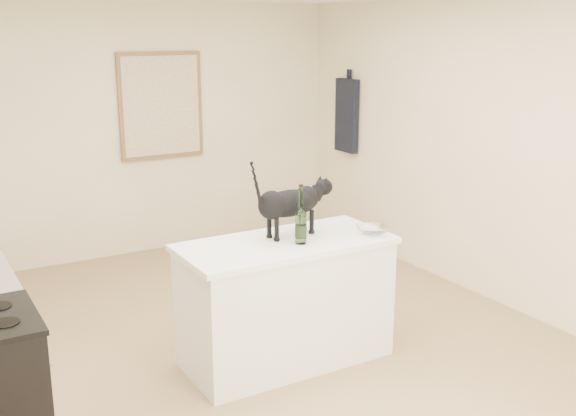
{
  "coord_description": "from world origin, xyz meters",
  "views": [
    {
      "loc": [
        -2.19,
        -4.14,
        2.34
      ],
      "look_at": [
        0.15,
        -0.15,
        1.12
      ],
      "focal_mm": 42.82,
      "sensor_mm": 36.0,
      "label": 1
    }
  ],
  "objects": [
    {
      "name": "glass_bowl",
      "position": [
        0.73,
        -0.37,
        0.93
      ],
      "size": [
        0.3,
        0.3,
        0.06
      ],
      "primitive_type": "imported",
      "rotation": [
        0.0,
        0.0,
        -0.36
      ],
      "color": "white",
      "rests_on": "island_top"
    },
    {
      "name": "artwork_canvas",
      "position": [
        0.3,
        2.7,
        1.55
      ],
      "size": [
        0.82,
        0.0,
        1.02
      ],
      "primitive_type": "cube",
      "color": "beige",
      "rests_on": "wall_back"
    },
    {
      "name": "black_cat",
      "position": [
        0.19,
        -0.11,
        1.11
      ],
      "size": [
        0.63,
        0.24,
        0.43
      ],
      "primitive_type": null,
      "rotation": [
        0.0,
        0.0,
        0.09
      ],
      "color": "black",
      "rests_on": "island_top"
    },
    {
      "name": "wine_bottle",
      "position": [
        0.16,
        -0.3,
        1.08
      ],
      "size": [
        0.09,
        0.09,
        0.37
      ],
      "primitive_type": "cylinder",
      "rotation": [
        0.0,
        0.0,
        0.22
      ],
      "color": "#285522",
      "rests_on": "island_top"
    },
    {
      "name": "hanging_garment",
      "position": [
        2.19,
        2.05,
        1.4
      ],
      "size": [
        0.08,
        0.34,
        0.8
      ],
      "primitive_type": "cube",
      "color": "black",
      "rests_on": "wall_right"
    },
    {
      "name": "wall_back",
      "position": [
        0.0,
        2.75,
        1.3
      ],
      "size": [
        4.5,
        0.0,
        4.5
      ],
      "primitive_type": "plane",
      "rotation": [
        1.57,
        0.0,
        0.0
      ],
      "color": "beige",
      "rests_on": "ground"
    },
    {
      "name": "island_base",
      "position": [
        0.1,
        -0.2,
        0.43
      ],
      "size": [
        1.44,
        0.67,
        0.86
      ],
      "primitive_type": "cube",
      "color": "white",
      "rests_on": "floor"
    },
    {
      "name": "artwork_frame",
      "position": [
        0.3,
        2.72,
        1.55
      ],
      "size": [
        0.9,
        0.03,
        1.1
      ],
      "primitive_type": "cube",
      "color": "brown",
      "rests_on": "wall_back"
    },
    {
      "name": "floor",
      "position": [
        0.0,
        0.0,
        0.0
      ],
      "size": [
        5.5,
        5.5,
        0.0
      ],
      "primitive_type": "plane",
      "color": "#95784F",
      "rests_on": "ground"
    },
    {
      "name": "wall_right",
      "position": [
        2.25,
        0.0,
        1.3
      ],
      "size": [
        0.0,
        5.5,
        5.5
      ],
      "primitive_type": "plane",
      "rotation": [
        1.57,
        0.0,
        -1.57
      ],
      "color": "beige",
      "rests_on": "ground"
    },
    {
      "name": "island_top",
      "position": [
        0.1,
        -0.2,
        0.88
      ],
      "size": [
        1.5,
        0.7,
        0.04
      ],
      "primitive_type": "cube",
      "color": "white",
      "rests_on": "island_base"
    }
  ]
}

